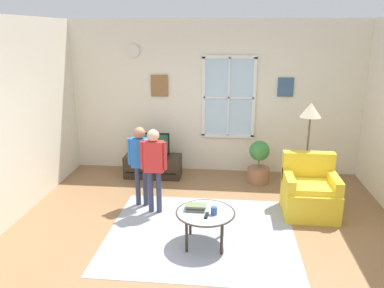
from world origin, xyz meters
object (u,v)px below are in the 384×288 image
cup (214,211)px  person_blue_shirt (140,157)px  floor_lamp (310,120)px  potted_plant_by_window (259,162)px  coffee_table (205,214)px  person_red_shirt (154,162)px  television (152,144)px  remote_near_books (207,215)px  tv_stand (153,166)px  armchair (309,193)px  book_stack (196,207)px

cup → person_blue_shirt: bearing=137.2°
floor_lamp → potted_plant_by_window: bearing=137.1°
coffee_table → person_red_shirt: 1.20m
television → remote_near_books: (1.15, -2.35, -0.18)m
television → floor_lamp: floor_lamp is taller
tv_stand → person_red_shirt: person_red_shirt is taller
tv_stand → person_blue_shirt: bearing=-86.6°
tv_stand → armchair: 2.87m
book_stack → person_blue_shirt: bearing=133.7°
person_red_shirt → remote_near_books: bearing=-48.1°
coffee_table → book_stack: size_ratio=2.85×
armchair → potted_plant_by_window: size_ratio=1.13×
armchair → person_red_shirt: (-2.27, -0.21, 0.48)m
tv_stand → coffee_table: coffee_table is taller
person_blue_shirt → tv_stand: bearing=93.4°
book_stack → floor_lamp: size_ratio=0.17×
person_blue_shirt → potted_plant_by_window: person_blue_shirt is taller
remote_near_books → floor_lamp: (1.47, 1.64, 0.85)m
book_stack → tv_stand: bearing=114.5°
television → remote_near_books: 2.62m
armchair → book_stack: (-1.60, -0.97, 0.16)m
armchair → person_blue_shirt: person_blue_shirt is taller
television → book_stack: television is taller
armchair → coffee_table: bearing=-145.3°
television → floor_lamp: (2.61, -0.71, 0.68)m
remote_near_books → floor_lamp: floor_lamp is taller
tv_stand → armchair: size_ratio=1.19×
potted_plant_by_window → remote_near_books: bearing=-109.0°
tv_stand → cup: cup is taller
cup → floor_lamp: (1.38, 1.58, 0.81)m
television → potted_plant_by_window: television is taller
tv_stand → television: bearing=-90.0°
tv_stand → cup: bearing=-61.7°
coffee_table → potted_plant_by_window: potted_plant_by_window is taller
tv_stand → cup: 2.62m
television → cup: (1.24, -2.29, -0.14)m
remote_near_books → person_red_shirt: person_red_shirt is taller
coffee_table → potted_plant_by_window: 2.31m
tv_stand → remote_near_books: (1.15, -2.35, 0.25)m
tv_stand → coffee_table: size_ratio=1.38×
armchair → remote_near_books: 1.84m
coffee_table → potted_plant_by_window: size_ratio=0.97×
book_stack → person_blue_shirt: person_blue_shirt is taller
television → person_red_shirt: size_ratio=0.49×
coffee_table → cup: 0.14m
floor_lamp → television: bearing=164.8°
potted_plant_by_window → book_stack: bearing=-113.8°
television → cup: television is taller
remote_near_books → potted_plant_by_window: size_ratio=0.18×
armchair → remote_near_books: armchair is taller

